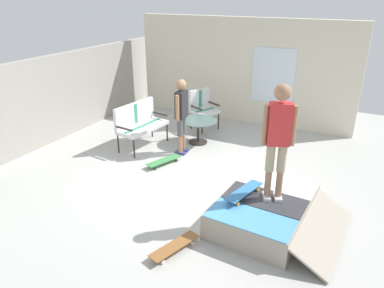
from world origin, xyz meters
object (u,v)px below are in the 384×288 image
skate_ramp (266,211)px  patio_chair_near_house (202,105)px  person_skater (278,134)px  skateboard_by_bench (164,161)px  skateboard_spare (175,246)px  person_watching (181,111)px  patio_table (198,127)px  patio_bench (139,121)px  skateboard_on_ramp (244,191)px

skate_ramp → patio_chair_near_house: (3.39, 2.71, 0.40)m
person_skater → patio_chair_near_house: bearing=39.9°
skateboard_by_bench → skateboard_spare: size_ratio=1.00×
person_watching → skateboard_by_bench: person_watching is taller
patio_table → skateboard_spare: patio_table is taller
skate_ramp → skateboard_by_bench: bearing=67.1°
skate_ramp → skateboard_by_bench: 2.69m
patio_chair_near_house → skateboard_by_bench: bearing=-174.4°
patio_chair_near_house → skateboard_spare: bearing=-159.0°
patio_bench → patio_chair_near_house: size_ratio=1.28×
patio_bench → skateboard_spare: 3.91m
skateboard_spare → patio_table: bearing=21.2°
patio_bench → person_skater: 3.99m
skateboard_by_bench → skateboard_spare: same height
patio_bench → person_watching: size_ratio=0.79×
skate_ramp → patio_bench: bearing=64.6°
skateboard_by_bench → person_watching: bearing=-4.2°
patio_bench → patio_chair_near_house: (1.73, -0.78, -0.00)m
skate_ramp → person_skater: size_ratio=1.07×
patio_chair_near_house → patio_table: bearing=-159.8°
patio_bench → skateboard_spare: (-2.90, -2.56, -0.53)m
person_watching → skateboard_on_ramp: person_watching is taller
person_skater → skateboard_spare: 2.16m
patio_chair_near_house → person_watching: person_watching is taller
patio_table → skateboard_spare: (-3.68, -1.43, -0.32)m
patio_bench → skateboard_by_bench: patio_bench is taller
skateboard_spare → skateboard_on_ramp: (1.17, -0.58, 0.42)m
person_skater → skateboard_by_bench: bearing=69.1°
skateboard_on_ramp → skateboard_by_bench: bearing=62.4°
patio_table → person_skater: 3.55m
patio_bench → skateboard_on_ramp: 3.59m
patio_table → skateboard_by_bench: 1.43m
skate_ramp → person_watching: (1.75, 2.43, 0.76)m
patio_table → skateboard_by_bench: patio_table is taller
patio_table → person_skater: size_ratio=0.50×
person_watching → person_skater: person_skater is taller
patio_bench → skateboard_by_bench: bearing=-121.3°
patio_chair_near_house → patio_bench: bearing=155.8°
skate_ramp → skateboard_spare: skate_ramp is taller
skateboard_spare → skateboard_on_ramp: size_ratio=1.00×
person_skater → skateboard_spare: person_skater is taller
skateboard_by_bench → skateboard_on_ramp: size_ratio=0.99×
patio_chair_near_house → person_skater: (-3.32, -2.77, 0.87)m
patio_bench → skate_ramp: bearing=-115.4°
patio_bench → person_skater: size_ratio=0.73×
skate_ramp → patio_chair_near_house: patio_chair_near_house is taller
skate_ramp → skateboard_by_bench: (1.05, 2.48, -0.12)m
patio_bench → skateboard_by_bench: (-0.61, -1.01, -0.53)m
skate_ramp → person_watching: 3.09m
person_skater → person_watching: bearing=56.1°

